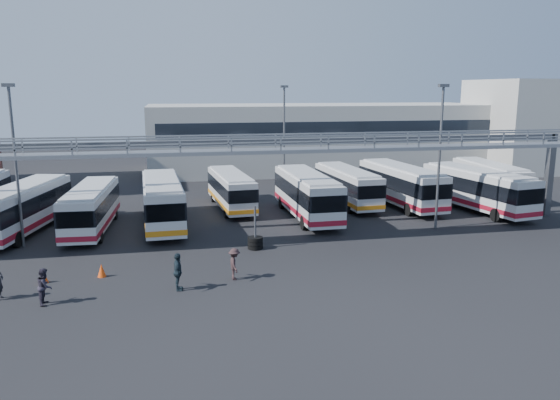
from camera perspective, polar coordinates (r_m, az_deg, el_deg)
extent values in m
plane|color=black|center=(30.58, 1.67, -7.30)|extent=(140.00, 140.00, 0.00)
cube|color=gray|center=(34.04, -0.20, 5.17)|extent=(50.00, 1.80, 0.22)
cube|color=gray|center=(33.12, 0.09, 6.64)|extent=(50.00, 0.10, 0.10)
cube|color=gray|center=(34.78, -0.48, 6.88)|extent=(50.00, 0.10, 0.10)
cube|color=#4C4F54|center=(37.93, -1.40, 6.12)|extent=(45.00, 0.50, 0.35)
cube|color=#9E9E99|center=(69.00, 4.20, 6.61)|extent=(42.00, 14.00, 8.00)
cube|color=#B2B2AD|center=(75.06, 25.18, 7.10)|extent=(14.00, 12.00, 11.00)
cylinder|color=#4C4F54|center=(37.66, -25.84, 2.95)|extent=(0.18, 0.18, 10.00)
cube|color=#4C4F54|center=(37.35, -26.53, 10.70)|extent=(0.70, 0.35, 0.22)
cylinder|color=#4C4F54|center=(40.11, 16.31, 4.09)|extent=(0.18, 0.18, 10.00)
cube|color=#4C4F54|center=(39.82, 16.73, 11.38)|extent=(0.70, 0.35, 0.22)
cylinder|color=#4C4F54|center=(51.52, 0.43, 6.10)|extent=(0.18, 0.18, 10.00)
cube|color=#4C4F54|center=(51.29, 0.44, 11.78)|extent=(0.70, 0.35, 0.22)
cylinder|color=black|center=(49.03, -27.00, -0.75)|extent=(0.37, 1.05, 1.03)
cube|color=silver|center=(41.75, -25.28, -0.68)|extent=(4.72, 11.39, 2.78)
cube|color=black|center=(41.69, -25.32, -0.24)|extent=(4.79, 11.46, 1.11)
cube|color=maroon|center=(41.95, -25.16, -1.99)|extent=(4.77, 11.44, 0.35)
cube|color=silver|center=(41.49, -25.45, 1.31)|extent=(4.24, 10.25, 0.16)
cylinder|color=black|center=(38.44, -25.80, -3.75)|extent=(0.50, 1.05, 1.01)
cylinder|color=black|center=(45.64, -24.56, -1.38)|extent=(0.50, 1.05, 1.01)
cylinder|color=black|center=(44.74, -21.90, -1.40)|extent=(0.50, 1.05, 1.01)
cube|color=silver|center=(40.58, -19.12, -0.69)|extent=(2.94, 10.54, 2.61)
cube|color=black|center=(40.52, -19.15, -0.27)|extent=(3.00, 10.60, 1.04)
cube|color=maroon|center=(40.78, -19.03, -1.96)|extent=(2.99, 10.59, 0.33)
cube|color=silver|center=(40.33, -19.25, 1.22)|extent=(2.64, 9.48, 0.15)
cylinder|color=black|center=(37.91, -21.48, -3.64)|extent=(0.34, 0.96, 0.95)
cylinder|color=black|center=(37.48, -18.31, -3.59)|extent=(0.34, 0.96, 0.95)
cylinder|color=black|center=(44.24, -19.59, -1.41)|extent=(0.34, 0.96, 0.95)
cylinder|color=black|center=(43.87, -16.86, -1.35)|extent=(0.34, 0.96, 0.95)
cube|color=silver|center=(40.65, -12.21, -0.06)|extent=(3.13, 11.50, 2.85)
cube|color=black|center=(40.59, -12.23, 0.40)|extent=(3.19, 11.56, 1.14)
cube|color=orange|center=(40.86, -12.15, -1.45)|extent=(3.18, 11.55, 0.36)
cube|color=silver|center=(40.38, -12.30, 2.03)|extent=(2.81, 10.35, 0.17)
cylinder|color=black|center=(37.38, -13.69, -3.29)|extent=(0.36, 1.05, 1.04)
cylinder|color=black|center=(37.47, -10.10, -3.11)|extent=(0.36, 1.05, 1.04)
cylinder|color=black|center=(44.48, -13.83, -0.95)|extent=(0.36, 1.05, 1.04)
cylinder|color=black|center=(44.54, -10.82, -0.80)|extent=(0.36, 1.05, 1.04)
cube|color=silver|center=(45.74, -5.16, 1.14)|extent=(3.05, 10.16, 2.50)
cube|color=black|center=(45.69, -5.16, 1.50)|extent=(3.11, 10.22, 1.00)
cube|color=orange|center=(45.91, -5.14, 0.05)|extent=(3.10, 10.21, 0.32)
cube|color=silver|center=(45.52, -5.19, 2.78)|extent=(2.74, 9.14, 0.15)
cylinder|color=black|center=(42.71, -5.65, -1.27)|extent=(0.34, 0.93, 0.91)
cylinder|color=black|center=(43.11, -2.99, -1.10)|extent=(0.34, 0.93, 0.91)
cylinder|color=black|center=(48.89, -7.02, 0.33)|extent=(0.34, 0.93, 0.91)
cylinder|color=black|center=(49.24, -4.68, 0.46)|extent=(0.34, 0.93, 0.91)
cube|color=silver|center=(42.36, 2.80, 0.66)|extent=(2.76, 11.46, 2.85)
cube|color=black|center=(42.30, 2.81, 1.11)|extent=(2.82, 11.52, 1.14)
cube|color=maroon|center=(42.56, 2.79, -0.68)|extent=(2.81, 11.51, 0.36)
cube|color=silver|center=(42.10, 2.82, 2.68)|extent=(2.48, 10.31, 0.17)
cylinder|color=black|center=(38.91, 2.51, -2.39)|extent=(0.33, 1.04, 1.04)
cylinder|color=black|center=(39.57, 5.81, -2.20)|extent=(0.33, 1.04, 1.04)
cylinder|color=black|center=(45.83, 0.17, -0.25)|extent=(0.33, 1.04, 1.04)
cylinder|color=black|center=(46.39, 3.01, -0.12)|extent=(0.33, 1.04, 1.04)
cube|color=silver|center=(47.51, 7.02, 1.56)|extent=(2.91, 10.47, 2.59)
cube|color=black|center=(47.46, 7.03, 1.92)|extent=(2.98, 10.53, 1.04)
cube|color=orange|center=(47.67, 6.99, 0.47)|extent=(2.96, 10.52, 0.33)
cube|color=silver|center=(47.29, 7.06, 3.19)|extent=(2.62, 9.42, 0.15)
cylinder|color=black|center=(44.34, 7.28, -0.81)|extent=(0.33, 0.96, 0.94)
cylinder|color=black|center=(45.16, 9.77, -0.66)|extent=(0.33, 0.96, 0.94)
cylinder|color=black|center=(50.42, 4.48, 0.74)|extent=(0.33, 0.96, 0.94)
cylinder|color=black|center=(51.15, 6.72, 0.85)|extent=(0.33, 0.96, 0.94)
cube|color=silver|center=(47.73, 12.50, 1.62)|extent=(3.43, 11.54, 2.85)
cube|color=black|center=(47.67, 12.51, 2.02)|extent=(3.50, 11.61, 1.14)
cube|color=maroon|center=(47.90, 12.44, 0.43)|extent=(3.49, 11.60, 0.36)
cube|color=silver|center=(47.50, 12.57, 3.41)|extent=(3.09, 10.39, 0.17)
cylinder|color=black|center=(44.30, 13.30, -0.98)|extent=(0.39, 1.06, 1.03)
cylinder|color=black|center=(45.47, 15.89, -0.79)|extent=(0.39, 1.06, 1.03)
cylinder|color=black|center=(50.64, 9.32, 0.73)|extent=(0.39, 1.06, 1.03)
cylinder|color=black|center=(51.67, 11.67, 0.85)|extent=(0.39, 1.06, 1.03)
cube|color=silver|center=(47.50, 19.89, 1.14)|extent=(4.35, 11.56, 2.82)
cube|color=black|center=(47.45, 19.92, 1.54)|extent=(4.42, 11.63, 1.13)
cube|color=maroon|center=(47.68, 19.81, -0.04)|extent=(4.41, 11.62, 0.36)
cube|color=silver|center=(47.27, 20.02, 2.92)|extent=(3.91, 10.40, 0.16)
cylinder|color=black|center=(44.36, 21.65, -1.48)|extent=(0.47, 1.06, 1.03)
cylinder|color=black|center=(45.94, 23.80, -1.22)|extent=(0.47, 1.06, 1.03)
cylinder|color=black|center=(49.78, 16.08, 0.23)|extent=(0.47, 1.06, 1.03)
cylinder|color=black|center=(51.20, 18.17, 0.41)|extent=(0.47, 1.06, 1.03)
cube|color=silver|center=(54.00, 21.02, 2.09)|extent=(3.11, 10.63, 2.62)
cube|color=black|center=(53.96, 21.04, 2.42)|extent=(3.18, 10.70, 1.05)
cube|color=orange|center=(54.15, 20.95, 1.12)|extent=(3.17, 10.69, 0.33)
cube|color=silver|center=(53.81, 21.12, 3.55)|extent=(2.80, 9.57, 0.15)
cylinder|color=black|center=(50.81, 21.64, 0.05)|extent=(0.35, 0.97, 0.95)
cylinder|color=black|center=(51.88, 23.71, 0.11)|extent=(0.35, 0.97, 0.95)
cylinder|color=black|center=(56.65, 18.37, 1.39)|extent=(0.35, 0.97, 0.95)
cylinder|color=black|center=(57.62, 20.29, 1.42)|extent=(0.35, 0.97, 0.95)
imported|color=#25212E|center=(27.90, -23.37, -8.27)|extent=(0.67, 0.85, 1.74)
imported|color=#322122|center=(28.92, -4.78, -6.69)|extent=(0.64, 1.10, 1.69)
imported|color=#1A2730|center=(27.74, -10.63, -7.40)|extent=(0.48, 1.13, 1.92)
cone|color=#F1470D|center=(31.03, -23.43, -7.37)|extent=(0.45, 0.45, 0.65)
cone|color=#F1470D|center=(30.88, -18.14, -7.01)|extent=(0.51, 0.51, 0.71)
cylinder|color=black|center=(34.46, -2.60, -4.89)|extent=(0.96, 0.96, 0.23)
cylinder|color=black|center=(34.39, -2.60, -4.49)|extent=(0.96, 0.96, 0.23)
cylinder|color=black|center=(34.32, -2.60, -4.08)|extent=(0.96, 0.96, 0.23)
cylinder|color=#4C4F54|center=(34.13, -2.61, -2.90)|extent=(0.14, 0.14, 2.75)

